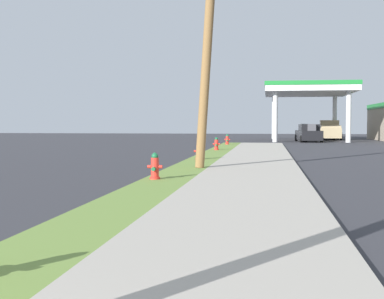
# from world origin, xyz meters

# --- Properties ---
(fire_hydrant_second) EXTENTS (0.42, 0.38, 0.74)m
(fire_hydrant_second) POSITION_xyz_m (0.38, 12.84, 0.45)
(fire_hydrant_second) COLOR red
(fire_hydrant_second) RESTS_ON grass_verge
(fire_hydrant_third) EXTENTS (0.42, 0.37, 0.74)m
(fire_hydrant_third) POSITION_xyz_m (0.54, 20.85, 0.45)
(fire_hydrant_third) COLOR red
(fire_hydrant_third) RESTS_ON grass_verge
(fire_hydrant_fourth) EXTENTS (0.42, 0.37, 0.74)m
(fire_hydrant_fourth) POSITION_xyz_m (0.53, 28.61, 0.45)
(fire_hydrant_fourth) COLOR red
(fire_hydrant_fourth) RESTS_ON grass_verge
(fire_hydrant_fifth) EXTENTS (0.42, 0.38, 0.74)m
(fire_hydrant_fifth) POSITION_xyz_m (0.54, 36.56, 0.45)
(fire_hydrant_fifth) COLOR red
(fire_hydrant_fifth) RESTS_ON grass_verge
(utility_pole_midground) EXTENTS (1.46, 0.35, 9.52)m
(utility_pole_midground) POSITION_xyz_m (1.43, 16.66, 4.96)
(utility_pole_midground) COLOR olive
(utility_pole_midground) RESTS_ON grass_verge
(car_black_by_near_pump) EXTENTS (2.24, 4.63, 1.57)m
(car_black_by_near_pump) POSITION_xyz_m (7.12, 45.94, 0.72)
(car_black_by_near_pump) COLOR black
(car_black_by_near_pump) RESTS_ON ground
(truck_tan_at_forecourt) EXTENTS (2.43, 5.51, 1.97)m
(truck_tan_at_forecourt) POSITION_xyz_m (9.70, 52.48, 0.91)
(truck_tan_at_forecourt) COLOR tan
(truck_tan_at_forecourt) RESTS_ON ground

